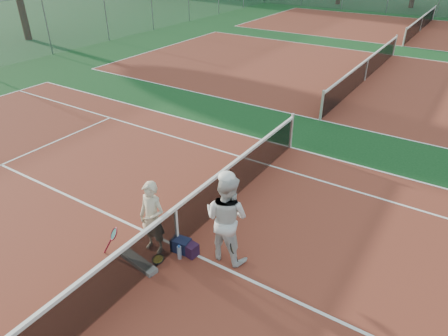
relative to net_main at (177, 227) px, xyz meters
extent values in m
plane|color=#103C18|center=(0.00, 0.00, -0.51)|extent=(130.00, 130.00, 0.00)
cube|color=maroon|center=(0.00, 0.00, -0.51)|extent=(23.77, 10.97, 0.01)
cube|color=maroon|center=(0.00, 13.50, -0.51)|extent=(23.77, 10.97, 0.01)
cube|color=maroon|center=(0.00, 27.00, -0.51)|extent=(23.77, 10.97, 0.01)
imported|color=beige|center=(-0.35, -0.30, 0.28)|extent=(0.60, 0.40, 1.59)
imported|color=silver|center=(0.98, 0.34, 0.43)|extent=(0.92, 0.71, 1.88)
cube|color=black|center=(0.13, -0.05, -0.36)|extent=(0.41, 0.31, 0.29)
cube|color=black|center=(0.33, -0.04, -0.37)|extent=(0.36, 0.27, 0.27)
cube|color=slate|center=(-0.34, -0.81, -0.46)|extent=(0.96, 0.35, 0.10)
cylinder|color=#C9E4FF|center=(0.24, -0.25, -0.36)|extent=(0.09, 0.09, 0.30)
cylinder|color=#382314|center=(-20.58, 10.44, 1.86)|extent=(0.44, 0.44, 4.75)
camera|label=1|loc=(4.27, -4.83, 5.03)|focal=32.00mm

